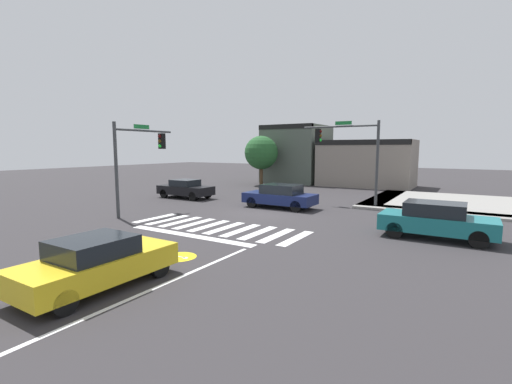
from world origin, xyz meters
TOP-DOWN VIEW (x-y plane):
  - ground_plane at (0.00, 0.00)m, footprint 120.00×120.00m
  - crosswalk_near at (-0.00, -4.50)m, footprint 8.95×2.91m
  - lane_markings at (1.06, -12.74)m, footprint 6.80×24.25m
  - bike_detector_marking at (1.88, -9.03)m, footprint 1.18×1.18m
  - curb_corner_northeast at (8.49, 9.42)m, footprint 10.00×10.60m
  - storefront_row at (-3.06, 18.98)m, footprint 15.65×6.48m
  - traffic_signal_southwest at (-5.98, -4.03)m, footprint 0.32×4.18m
  - traffic_signal_northeast at (3.43, 5.26)m, footprint 5.11×0.32m
  - car_navy at (0.00, 2.09)m, footprint 4.61×1.94m
  - car_teal at (9.29, -1.44)m, footprint 4.48×1.90m
  - car_black at (-8.37, 2.35)m, footprint 4.37×1.87m
  - car_yellow at (1.94, -12.27)m, footprint 1.86×4.24m
  - roadside_tree at (-8.50, 14.00)m, footprint 3.48×3.48m

SIDE VIEW (x-z plane):
  - ground_plane at x=0.00m, z-range 0.00..0.00m
  - bike_detector_marking at x=1.88m, z-range 0.00..0.01m
  - crosswalk_near at x=0.00m, z-range 0.00..0.01m
  - lane_markings at x=1.06m, z-range 0.00..0.01m
  - curb_corner_northeast at x=8.49m, z-range 0.00..0.15m
  - car_yellow at x=1.94m, z-range 0.00..1.42m
  - car_black at x=-8.37m, z-range 0.01..1.45m
  - car_navy at x=0.00m, z-range 0.02..1.54m
  - car_teal at x=9.29m, z-range 0.02..1.57m
  - storefront_row at x=-3.06m, z-range -0.39..5.99m
  - roadside_tree at x=-8.50m, z-range 0.81..5.95m
  - traffic_signal_southwest at x=-5.98m, z-range 0.99..6.22m
  - traffic_signal_northeast at x=3.43m, z-range 1.13..6.72m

